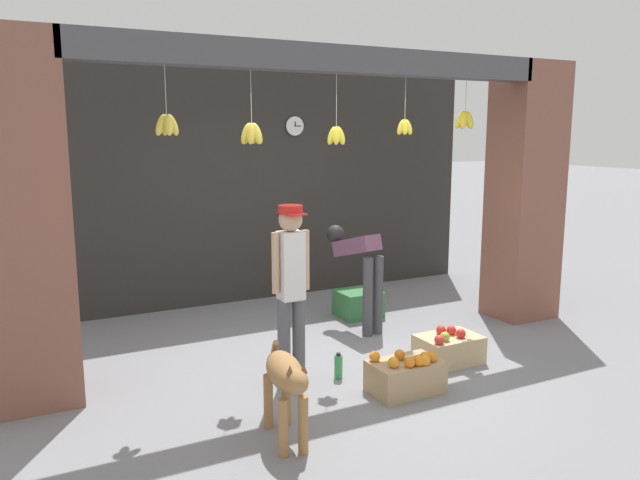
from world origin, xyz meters
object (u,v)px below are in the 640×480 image
at_px(water_bottle, 338,367).
at_px(wall_clock, 295,126).
at_px(fruit_crate_oranges, 406,375).
at_px(fruit_crate_apples, 449,348).
at_px(dog, 286,380).
at_px(worker_stooping, 359,263).
at_px(shopkeeper, 291,283).
at_px(produce_box_green, 358,303).

xyz_separation_m(water_bottle, wall_clock, (0.90, 2.81, 2.13)).
height_order(water_bottle, wall_clock, wall_clock).
distance_m(fruit_crate_oranges, fruit_crate_apples, 0.85).
bearing_deg(fruit_crate_apples, dog, -160.78).
bearing_deg(dog, wall_clock, 163.33).
distance_m(dog, worker_stooping, 2.67).
relative_size(worker_stooping, water_bottle, 4.73).
bearing_deg(worker_stooping, fruit_crate_apples, -87.07).
height_order(shopkeeper, fruit_crate_apples, shopkeeper).
distance_m(dog, produce_box_green, 3.15).
xyz_separation_m(fruit_crate_oranges, wall_clock, (0.54, 3.33, 2.08)).
relative_size(water_bottle, wall_clock, 0.91).
bearing_deg(fruit_crate_apples, water_bottle, 172.92).
distance_m(dog, water_bottle, 1.27).
height_order(shopkeeper, produce_box_green, shopkeeper).
distance_m(fruit_crate_oranges, water_bottle, 0.63).
distance_m(produce_box_green, water_bottle, 1.92).
xyz_separation_m(shopkeeper, wall_clock, (1.34, 2.76, 1.32)).
xyz_separation_m(shopkeeper, fruit_crate_oranges, (0.79, -0.57, -0.76)).
xyz_separation_m(shopkeeper, produce_box_green, (1.57, 1.50, -0.76)).
bearing_deg(produce_box_green, fruit_crate_apples, -90.47).
bearing_deg(fruit_crate_apples, produce_box_green, 89.53).
height_order(dog, produce_box_green, dog).
xyz_separation_m(worker_stooping, water_bottle, (-0.89, -1.14, -0.64)).
height_order(fruit_crate_oranges, produce_box_green, fruit_crate_oranges).
bearing_deg(wall_clock, worker_stooping, -90.49).
distance_m(shopkeeper, fruit_crate_apples, 1.75).
xyz_separation_m(shopkeeper, fruit_crate_apples, (1.56, -0.19, -0.78)).
bearing_deg(shopkeeper, fruit_crate_oranges, 143.78).
distance_m(fruit_crate_apples, wall_clock, 3.62).
height_order(worker_stooping, wall_clock, wall_clock).
bearing_deg(water_bottle, produce_box_green, 53.86).
height_order(shopkeeper, worker_stooping, shopkeeper).
bearing_deg(fruit_crate_apples, worker_stooping, 100.27).
xyz_separation_m(produce_box_green, water_bottle, (-1.13, -1.55, -0.04)).
xyz_separation_m(worker_stooping, wall_clock, (0.01, 1.67, 1.49)).
bearing_deg(dog, produce_box_green, 149.26).
relative_size(produce_box_green, water_bottle, 2.03).
relative_size(worker_stooping, wall_clock, 4.31).
bearing_deg(worker_stooping, water_bottle, -135.33).
xyz_separation_m(fruit_crate_apples, wall_clock, (-0.22, 2.95, 2.10)).
bearing_deg(shopkeeper, worker_stooping, -141.26).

